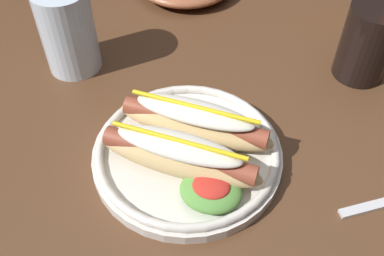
% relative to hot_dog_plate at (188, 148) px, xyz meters
% --- Properties ---
extents(ground_plane, '(8.00, 8.00, 0.00)m').
position_rel_hot_dog_plate_xyz_m(ground_plane, '(-0.04, 0.23, -0.77)').
color(ground_plane, '#2D2826').
extents(dining_table, '(1.19, 1.05, 0.74)m').
position_rel_hot_dog_plate_xyz_m(dining_table, '(-0.04, 0.23, -0.12)').
color(dining_table, '#51331E').
rests_on(dining_table, ground_plane).
extents(hot_dog_plate, '(0.25, 0.25, 0.08)m').
position_rel_hot_dog_plate_xyz_m(hot_dog_plate, '(0.00, 0.00, 0.00)').
color(hot_dog_plate, silver).
rests_on(hot_dog_plate, dining_table).
extents(soda_cup, '(0.08, 0.08, 0.12)m').
position_rel_hot_dog_plate_xyz_m(soda_cup, '(0.23, 0.23, 0.03)').
color(soda_cup, black).
rests_on(soda_cup, dining_table).
extents(water_cup, '(0.09, 0.09, 0.14)m').
position_rel_hot_dog_plate_xyz_m(water_cup, '(-0.22, 0.16, 0.04)').
color(water_cup, silver).
rests_on(water_cup, dining_table).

